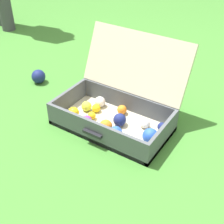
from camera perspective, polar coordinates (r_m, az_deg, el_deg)
name	(u,v)px	position (r m, az deg, el deg)	size (l,w,h in m)	color
ground_plane	(125,123)	(1.76, 2.47, -1.95)	(16.00, 16.00, 0.00)	#3D7A2D
open_suitcase	(118,107)	(1.71, 1.13, 0.99)	(0.62, 0.52, 0.45)	beige
stray_ball_on_grass	(39,76)	(2.17, -13.32, 6.36)	(0.09, 0.09, 0.09)	navy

